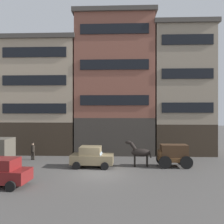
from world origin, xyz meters
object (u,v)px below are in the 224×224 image
(pedestrian_officer, at_px, (33,150))
(cargo_wagon, at_px, (173,154))
(draft_horse, at_px, (140,152))
(sedan_light, at_px, (1,172))
(sedan_dark, at_px, (92,157))

(pedestrian_officer, bearing_deg, cargo_wagon, -9.42)
(draft_horse, xyz_separation_m, sedan_light, (-9.53, -5.40, -0.36))
(sedan_light, bearing_deg, cargo_wagon, 23.38)
(cargo_wagon, xyz_separation_m, sedan_dark, (-7.18, -0.38, -0.23))
(sedan_dark, bearing_deg, draft_horse, 5.08)
(draft_horse, bearing_deg, sedan_dark, -174.92)
(sedan_dark, distance_m, pedestrian_officer, 6.85)
(cargo_wagon, xyz_separation_m, pedestrian_officer, (-13.52, 2.24, -0.17))
(cargo_wagon, distance_m, sedan_dark, 7.20)
(draft_horse, relative_size, sedan_light, 0.61)
(pedestrian_officer, bearing_deg, draft_horse, -11.98)
(cargo_wagon, height_order, sedan_dark, cargo_wagon)
(sedan_dark, height_order, sedan_light, same)
(sedan_light, bearing_deg, pedestrian_officer, 97.74)
(draft_horse, distance_m, sedan_dark, 4.26)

